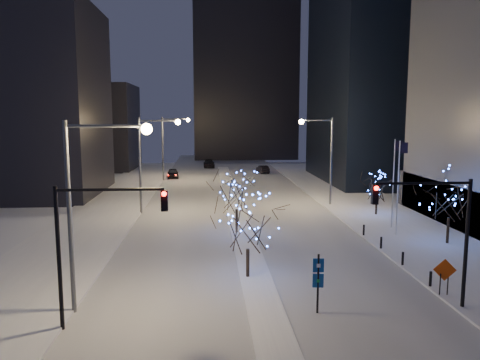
{
  "coord_description": "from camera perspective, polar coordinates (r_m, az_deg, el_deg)",
  "views": [
    {
      "loc": [
        -2.94,
        -21.85,
        10.22
      ],
      "look_at": [
        -0.34,
        15.86,
        5.0
      ],
      "focal_mm": 35.0,
      "sensor_mm": 36.0,
      "label": 1
    }
  ],
  "objects": [
    {
      "name": "flagpoles",
      "position": [
        42.71,
        18.54,
        0.16
      ],
      "size": [
        1.35,
        2.6,
        8.0
      ],
      "color": "silver",
      "rests_on": "east_sidewalk"
    },
    {
      "name": "filler_west_far",
      "position": [
        94.72,
        -18.14,
        6.13
      ],
      "size": [
        18.0,
        16.0,
        16.0
      ],
      "primitive_type": "cube",
      "color": "black",
      "rests_on": "ground"
    },
    {
      "name": "car_near",
      "position": [
        78.22,
        -8.18,
        0.84
      ],
      "size": [
        2.17,
        4.58,
        1.51
      ],
      "primitive_type": "imported",
      "rotation": [
        0.0,
        0.0,
        0.09
      ],
      "color": "black",
      "rests_on": "ground"
    },
    {
      "name": "street_lamp_w_near",
      "position": [
        24.87,
        -17.86,
        -1.12
      ],
      "size": [
        4.4,
        0.56,
        10.0
      ],
      "color": "#595E66",
      "rests_on": "ground"
    },
    {
      "name": "holiday_tree_plaza_near",
      "position": [
        40.3,
        24.23,
        -1.79
      ],
      "size": [
        4.81,
        4.81,
        5.9
      ],
      "color": "black",
      "rests_on": "east_sidewalk"
    },
    {
      "name": "road",
      "position": [
        57.83,
        -0.97,
        -2.31
      ],
      "size": [
        20.0,
        130.0,
        0.02
      ],
      "primitive_type": "cube",
      "color": "#B8BCC8",
      "rests_on": "ground"
    },
    {
      "name": "street_lamp_w_far",
      "position": [
        74.18,
        -8.61,
        4.9
      ],
      "size": [
        4.4,
        0.56,
        10.0
      ],
      "color": "#595E66",
      "rests_on": "ground"
    },
    {
      "name": "street_lamp_w_mid",
      "position": [
        49.35,
        -10.93,
        3.4
      ],
      "size": [
        4.4,
        0.56,
        10.0
      ],
      "color": "#595E66",
      "rests_on": "ground"
    },
    {
      "name": "median",
      "position": [
        52.91,
        -0.69,
        -3.19
      ],
      "size": [
        2.0,
        80.0,
        0.15
      ],
      "primitive_type": "cube",
      "color": "silver",
      "rests_on": "ground"
    },
    {
      "name": "bollards",
      "position": [
        35.77,
        17.96,
        -8.13
      ],
      "size": [
        0.16,
        12.16,
        0.9
      ],
      "color": "black",
      "rests_on": "east_sidewalk"
    },
    {
      "name": "construction_sign",
      "position": [
        29.18,
        23.67,
        -10.37
      ],
      "size": [
        1.26,
        0.29,
        2.11
      ],
      "rotation": [
        0.0,
        0.0,
        -0.19
      ],
      "color": "black",
      "rests_on": "east_sidewalk"
    },
    {
      "name": "holiday_tree_plaza_far",
      "position": [
        49.71,
        16.37,
        -0.81
      ],
      "size": [
        4.81,
        4.81,
        4.48
      ],
      "color": "black",
      "rests_on": "east_sidewalk"
    },
    {
      "name": "east_sidewalk",
      "position": [
        46.65,
        18.86,
        -5.13
      ],
      "size": [
        10.0,
        90.0,
        0.15
      ],
      "primitive_type": "cube",
      "color": "silver",
      "rests_on": "ground"
    },
    {
      "name": "traffic_signal_west",
      "position": [
        23.18,
        -17.66,
        -6.14
      ],
      "size": [
        5.26,
        0.43,
        7.0
      ],
      "color": "black",
      "rests_on": "ground"
    },
    {
      "name": "holiday_tree_median_far",
      "position": [
        40.22,
        -0.41,
        -1.4
      ],
      "size": [
        5.45,
        5.45,
        5.48
      ],
      "color": "black",
      "rests_on": "median"
    },
    {
      "name": "west_sidewalk",
      "position": [
        44.46,
        -18.33,
        -5.73
      ],
      "size": [
        8.0,
        90.0,
        0.15
      ],
      "primitive_type": "cube",
      "color": "silver",
      "rests_on": "ground"
    },
    {
      "name": "car_far",
      "position": [
        92.92,
        -3.8,
        2.0
      ],
      "size": [
        2.23,
        5.23,
        1.5
      ],
      "primitive_type": "imported",
      "rotation": [
        0.0,
        0.0,
        0.02
      ],
      "color": "black",
      "rests_on": "ground"
    },
    {
      "name": "wayfinding_sign",
      "position": [
        24.94,
        9.5,
        -11.62
      ],
      "size": [
        0.57,
        0.12,
        3.18
      ],
      "rotation": [
        0.0,
        0.0,
        -0.09
      ],
      "color": "black",
      "rests_on": "ground"
    },
    {
      "name": "holiday_tree_median_near",
      "position": [
        29.17,
        0.96,
        -5.3
      ],
      "size": [
        4.68,
        4.68,
        5.41
      ],
      "color": "black",
      "rests_on": "median"
    },
    {
      "name": "car_mid",
      "position": [
        83.63,
        2.79,
        1.32
      ],
      "size": [
        2.09,
        4.4,
        1.39
      ],
      "primitive_type": "imported",
      "rotation": [
        0.0,
        0.0,
        3.29
      ],
      "color": "black",
      "rests_on": "ground"
    },
    {
      "name": "traffic_signal_east",
      "position": [
        26.32,
        23.08,
        -4.75
      ],
      "size": [
        5.26,
        0.43,
        7.0
      ],
      "color": "black",
      "rests_on": "ground"
    },
    {
      "name": "street_lamp_east",
      "position": [
        53.59,
        10.15,
        3.71
      ],
      "size": [
        3.9,
        0.56,
        10.0
      ],
      "color": "#595E66",
      "rests_on": "ground"
    },
    {
      "name": "horizon_block",
      "position": [
        114.7,
        0.56,
        13.26
      ],
      "size": [
        24.0,
        14.0,
        42.0
      ],
      "primitive_type": "cube",
      "color": "black",
      "rests_on": "ground"
    },
    {
      "name": "ground",
      "position": [
        24.3,
        3.53,
        -17.03
      ],
      "size": [
        160.0,
        160.0,
        0.0
      ],
      "primitive_type": "plane",
      "color": "silver",
      "rests_on": "ground"
    },
    {
      "name": "filler_west_near",
      "position": [
        66.75,
        -26.31,
        8.59
      ],
      "size": [
        22.0,
        18.0,
        24.0
      ],
      "primitive_type": "cube",
      "color": "black",
      "rests_on": "ground"
    }
  ]
}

